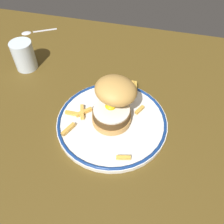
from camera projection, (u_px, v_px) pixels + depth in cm
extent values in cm
cube|color=#543F17|center=(108.00, 125.00, 64.69)|extent=(124.08, 95.92, 4.00)
cylinder|color=white|center=(112.00, 122.00, 61.94)|extent=(28.39, 28.39, 1.20)
torus|color=navy|center=(112.00, 121.00, 61.49)|extent=(27.99, 27.99, 0.80)
cylinder|color=tan|center=(112.00, 118.00, 60.38)|extent=(9.80, 9.80, 1.80)
cylinder|color=#51361A|center=(112.00, 113.00, 58.93)|extent=(9.39, 9.39, 2.04)
cylinder|color=white|center=(112.00, 110.00, 57.96)|extent=(8.91, 8.91, 0.50)
ellipsoid|color=yellow|center=(110.00, 106.00, 57.84)|extent=(2.60, 2.60, 1.40)
ellipsoid|color=tan|center=(116.00, 90.00, 55.67)|extent=(14.61, 14.53, 6.76)
cube|color=gold|center=(68.00, 129.00, 58.71)|extent=(2.48, 4.21, 0.85)
cube|color=gold|center=(72.00, 113.00, 62.05)|extent=(3.38, 0.87, 0.81)
cube|color=gold|center=(110.00, 95.00, 66.47)|extent=(0.87, 3.98, 0.71)
cube|color=gold|center=(135.00, 88.00, 68.17)|extent=(1.85, 4.87, 0.88)
cube|color=gold|center=(84.00, 112.00, 62.32)|extent=(3.79, 3.84, 0.83)
cube|color=gold|center=(140.00, 110.00, 62.86)|extent=(2.17, 3.13, 0.79)
cube|color=#EEA845|center=(82.00, 112.00, 62.32)|extent=(2.34, 4.61, 0.86)
cube|color=gold|center=(113.00, 85.00, 68.87)|extent=(4.64, 1.06, 0.99)
cube|color=gold|center=(133.00, 85.00, 67.57)|extent=(2.16, 3.24, 0.88)
cube|color=gold|center=(123.00, 158.00, 53.61)|extent=(3.37, 1.51, 0.76)
cube|color=gold|center=(131.00, 96.00, 66.08)|extent=(2.08, 3.37, 0.83)
cylinder|color=silver|center=(24.00, 56.00, 73.95)|extent=(6.65, 6.65, 9.03)
cylinder|color=silver|center=(25.00, 59.00, 74.98)|extent=(6.12, 6.12, 6.33)
cube|color=silver|center=(45.00, 30.00, 91.49)|extent=(8.21, 5.16, 0.32)
ellipsoid|color=silver|center=(26.00, 32.00, 90.12)|extent=(4.42, 4.04, 0.90)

